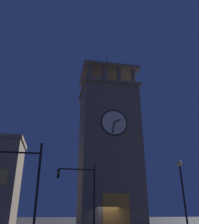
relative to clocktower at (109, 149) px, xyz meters
name	(u,v)px	position (x,y,z in m)	size (l,w,h in m)	color
clocktower	(109,149)	(0.00, 0.00, 0.00)	(8.57, 7.30, 25.96)	#75665B
traffic_signal_near	(15,175)	(9.81, 16.16, -6.14)	(4.54, 0.41, 6.19)	black
traffic_signal_mid	(82,188)	(4.89, 10.66, -6.30)	(3.39, 0.41, 5.88)	black
street_lamp	(182,184)	(-2.45, 14.52, -6.25)	(0.44, 0.44, 5.74)	black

